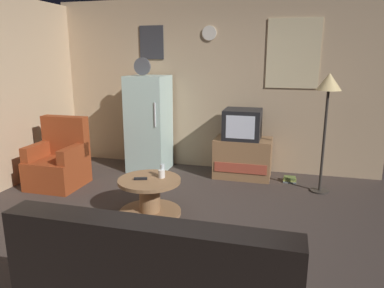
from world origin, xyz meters
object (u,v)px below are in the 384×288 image
at_px(mug_ceramic_white, 162,174).
at_px(book_stack, 290,179).
at_px(tv_stand, 243,158).
at_px(standing_lamp, 328,91).
at_px(crt_tv, 242,124).
at_px(wine_glass, 163,170).
at_px(coffee_table, 150,197).
at_px(armchair, 59,162).
at_px(remote_control, 141,179).
at_px(fridge, 149,123).

height_order(mug_ceramic_white, book_stack, mug_ceramic_white).
relative_size(tv_stand, standing_lamp, 0.53).
bearing_deg(crt_tv, mug_ceramic_white, -115.01).
height_order(crt_tv, wine_glass, crt_tv).
height_order(crt_tv, coffee_table, crt_tv).
distance_m(coffee_table, mug_ceramic_white, 0.30).
bearing_deg(wine_glass, tv_stand, 63.65).
xyz_separation_m(coffee_table, mug_ceramic_white, (0.12, 0.08, 0.26)).
bearing_deg(mug_ceramic_white, book_stack, 45.74).
bearing_deg(armchair, book_stack, 17.32).
relative_size(crt_tv, standing_lamp, 0.34).
bearing_deg(armchair, remote_control, -22.51).
distance_m(crt_tv, remote_control, 1.95).
height_order(remote_control, book_stack, remote_control).
height_order(coffee_table, remote_control, remote_control).
bearing_deg(fridge, standing_lamp, -7.36).
bearing_deg(wine_glass, armchair, 165.05).
xyz_separation_m(mug_ceramic_white, armchair, (-1.72, 0.50, -0.14)).
bearing_deg(tv_stand, standing_lamp, -18.02).
relative_size(standing_lamp, coffee_table, 2.21).
bearing_deg(wine_glass, crt_tv, 64.31).
xyz_separation_m(tv_stand, book_stack, (0.70, -0.06, -0.26)).
xyz_separation_m(wine_glass, remote_control, (-0.21, -0.17, -0.06)).
bearing_deg(mug_ceramic_white, fridge, 116.33).
bearing_deg(fridge, armchair, -133.24).
height_order(tv_stand, book_stack, tv_stand).
xyz_separation_m(fridge, crt_tv, (1.47, 0.02, 0.06)).
xyz_separation_m(tv_stand, coffee_table, (-0.86, -1.63, -0.08)).
height_order(coffee_table, mug_ceramic_white, mug_ceramic_white).
bearing_deg(wine_glass, remote_control, -140.79).
bearing_deg(book_stack, standing_lamp, -36.96).
relative_size(standing_lamp, remote_control, 10.60).
bearing_deg(book_stack, tv_stand, 175.10).
relative_size(crt_tv, wine_glass, 3.60).
distance_m(remote_control, book_stack, 2.35).
height_order(fridge, remote_control, fridge).
distance_m(remote_control, armchair, 1.64).
height_order(remote_control, armchair, armchair).
bearing_deg(standing_lamp, mug_ceramic_white, -147.19).
bearing_deg(remote_control, wine_glass, 19.64).
xyz_separation_m(standing_lamp, wine_glass, (-1.84, -1.15, -0.85)).
bearing_deg(mug_ceramic_white, standing_lamp, 32.81).
relative_size(coffee_table, wine_glass, 4.80).
bearing_deg(standing_lamp, crt_tv, 162.36).
height_order(mug_ceramic_white, remote_control, mug_ceramic_white).
xyz_separation_m(crt_tv, book_stack, (0.73, -0.06, -0.78)).
bearing_deg(armchair, standing_lamp, 10.97).
bearing_deg(standing_lamp, armchair, -169.03).
height_order(tv_stand, remote_control, tv_stand).
bearing_deg(standing_lamp, wine_glass, -148.12).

